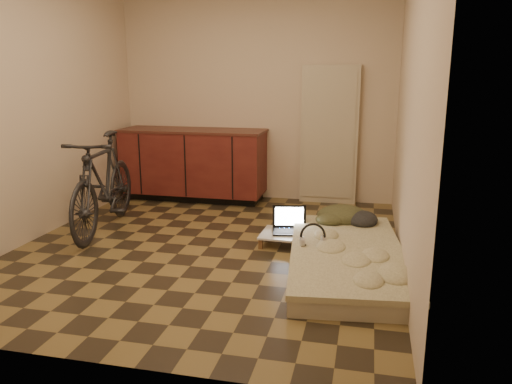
% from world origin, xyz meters
% --- Properties ---
extents(room_shell, '(3.50, 4.00, 2.60)m').
position_xyz_m(room_shell, '(0.00, 0.00, 1.30)').
color(room_shell, brown).
rests_on(room_shell, ground).
extents(cabinets, '(1.84, 0.62, 0.91)m').
position_xyz_m(cabinets, '(-0.75, 1.70, 0.47)').
color(cabinets, black).
rests_on(cabinets, ground).
extents(appliance_panel, '(0.70, 0.10, 1.70)m').
position_xyz_m(appliance_panel, '(0.95, 1.94, 0.85)').
color(appliance_panel, beige).
rests_on(appliance_panel, ground).
extents(bicycle, '(0.77, 1.78, 1.12)m').
position_xyz_m(bicycle, '(-1.20, 0.24, 0.56)').
color(bicycle, black).
rests_on(bicycle, ground).
extents(futon, '(1.15, 2.04, 0.17)m').
position_xyz_m(futon, '(1.30, -0.22, 0.08)').
color(futon, '#B3AA8F').
rests_on(futon, ground).
extents(clothing_pile, '(0.58, 0.51, 0.21)m').
position_xyz_m(clothing_pile, '(1.26, 0.60, 0.27)').
color(clothing_pile, '#393B22').
rests_on(clothing_pile, futon).
extents(headphones, '(0.31, 0.30, 0.17)m').
position_xyz_m(headphones, '(1.01, -0.18, 0.25)').
color(headphones, black).
rests_on(headphones, futon).
extents(lap_desk, '(0.68, 0.45, 0.11)m').
position_xyz_m(lap_desk, '(0.80, 0.24, 0.10)').
color(lap_desk, brown).
rests_on(lap_desk, ground).
extents(laptop, '(0.38, 0.36, 0.23)m').
position_xyz_m(laptop, '(0.72, 0.31, 0.16)').
color(laptop, black).
rests_on(laptop, lap_desk).
extents(mouse, '(0.07, 0.10, 0.03)m').
position_xyz_m(mouse, '(1.05, 0.25, 0.13)').
color(mouse, white).
rests_on(mouse, lap_desk).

